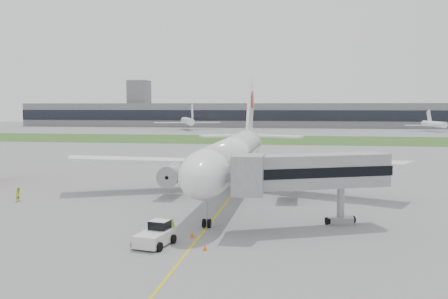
% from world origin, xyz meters
% --- Properties ---
extents(ground, '(600.00, 600.00, 0.00)m').
position_xyz_m(ground, '(0.00, 0.00, 0.00)').
color(ground, gray).
rests_on(ground, ground).
extents(apron_markings, '(70.00, 70.00, 0.04)m').
position_xyz_m(apron_markings, '(0.00, -5.00, 0.00)').
color(apron_markings, gold).
rests_on(apron_markings, ground).
extents(grass_strip, '(600.00, 50.00, 0.02)m').
position_xyz_m(grass_strip, '(0.00, 120.00, 0.01)').
color(grass_strip, '#334F1D').
rests_on(grass_strip, ground).
extents(terminal_building, '(320.00, 22.30, 14.00)m').
position_xyz_m(terminal_building, '(0.00, 229.87, 7.00)').
color(terminal_building, gray).
rests_on(terminal_building, ground).
extents(control_tower, '(12.00, 12.00, 56.00)m').
position_xyz_m(control_tower, '(-90.00, 232.00, 0.00)').
color(control_tower, gray).
rests_on(control_tower, ground).
extents(airliner, '(48.13, 53.95, 17.88)m').
position_xyz_m(airliner, '(0.00, 4.87, 5.66)').
color(airliner, white).
rests_on(airliner, ground).
extents(pushback_tug, '(3.37, 4.41, 2.08)m').
position_xyz_m(pushback_tug, '(-3.26, -22.07, 0.96)').
color(pushback_tug, silver).
rests_on(pushback_tug, ground).
extents(jet_bridge, '(15.99, 10.40, 7.72)m').
position_xyz_m(jet_bridge, '(9.87, -13.57, 5.71)').
color(jet_bridge, '#A2A2A5').
rests_on(jet_bridge, ground).
extents(safety_cone_left, '(0.40, 0.40, 0.55)m').
position_xyz_m(safety_cone_left, '(-0.64, -19.04, 0.28)').
color(safety_cone_left, '#FB5B0D').
rests_on(safety_cone_left, ground).
extents(safety_cone_right, '(0.40, 0.40, 0.55)m').
position_xyz_m(safety_cone_right, '(1.41, -23.07, 0.28)').
color(safety_cone_right, '#FB5B0D').
rests_on(safety_cone_right, ground).
extents(ground_crew_near, '(0.70, 0.49, 1.85)m').
position_xyz_m(ground_crew_near, '(-2.51, -19.33, 0.92)').
color(ground_crew_near, '#94CE22').
rests_on(ground_crew_near, ground).
extents(ground_crew_far, '(0.94, 1.07, 1.85)m').
position_xyz_m(ground_crew_far, '(-26.75, -5.17, 0.92)').
color(ground_crew_far, yellow).
rests_on(ground_crew_far, ground).
extents(distant_aircraft_left, '(42.64, 40.23, 13.13)m').
position_xyz_m(distant_aircraft_left, '(-49.72, 189.39, 0.00)').
color(distant_aircraft_left, white).
rests_on(distant_aircraft_left, ground).
extents(distant_aircraft_right, '(30.64, 27.96, 10.43)m').
position_xyz_m(distant_aircraft_right, '(72.43, 190.37, 0.00)').
color(distant_aircraft_right, white).
rests_on(distant_aircraft_right, ground).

